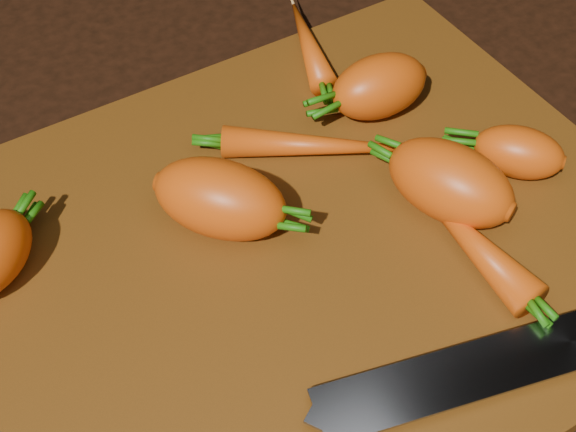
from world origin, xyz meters
TOP-DOWN VIEW (x-y plane):
  - ground at (0.00, 0.00)m, footprint 2.00×2.00m
  - cutting_board at (0.00, 0.00)m, footprint 0.50×0.40m
  - carrot_2 at (-0.04, 0.04)m, footprint 0.10×0.11m
  - carrot_3 at (0.11, -0.03)m, footprint 0.09×0.11m
  - carrot_4 at (0.13, 0.08)m, footprint 0.08×0.06m
  - carrot_5 at (0.17, -0.03)m, footprint 0.07×0.08m
  - carrot_6 at (0.12, 0.17)m, footprint 0.06×0.11m
  - carrot_7 at (0.06, 0.06)m, footprint 0.13×0.10m
  - carrot_8 at (0.09, -0.07)m, footprint 0.03×0.11m
  - knife at (0.06, -0.15)m, footprint 0.33×0.11m

SIDE VIEW (x-z plane):
  - ground at x=0.00m, z-range -0.01..0.00m
  - cutting_board at x=0.00m, z-range 0.00..0.01m
  - knife at x=0.06m, z-range 0.01..0.03m
  - carrot_6 at x=0.12m, z-range 0.01..0.04m
  - carrot_7 at x=0.06m, z-range 0.01..0.04m
  - carrot_8 at x=0.09m, z-range 0.01..0.04m
  - carrot_5 at x=0.17m, z-range 0.01..0.05m
  - carrot_4 at x=0.13m, z-range 0.01..0.06m
  - carrot_2 at x=-0.04m, z-range 0.01..0.07m
  - carrot_3 at x=0.11m, z-range 0.01..0.07m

